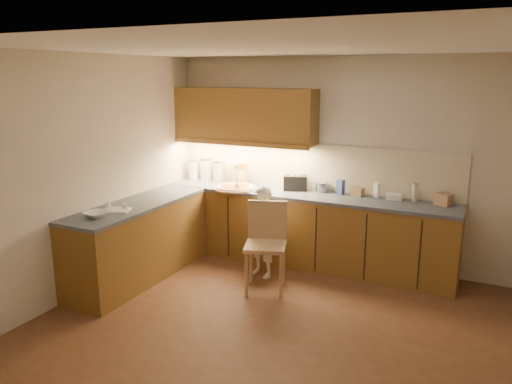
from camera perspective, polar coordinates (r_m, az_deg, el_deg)
room at (r=4.44m, az=2.54°, el=4.25°), size 4.54×4.50×2.62m
l_counter at (r=6.21m, az=-0.83°, el=-4.64°), size 3.77×2.62×0.92m
backsplash at (r=6.48m, az=6.44°, el=2.87°), size 3.75×0.02×0.58m
upper_cabinets at (r=6.60m, az=-1.36°, el=8.74°), size 1.95×0.36×0.73m
pizza_on_board at (r=6.47m, az=-2.43°, el=0.52°), size 0.54×0.54×0.22m
child at (r=5.93m, az=0.75°, el=-4.58°), size 0.47×0.38×1.10m
wooden_chair at (r=5.61m, az=1.19°, el=-5.42°), size 0.56×0.56×0.99m
mixing_bowl at (r=5.46m, az=-17.80°, el=-2.45°), size 0.28×0.28×0.06m
canister_a at (r=7.12m, az=-7.23°, el=2.61°), size 0.14×0.14×0.29m
canister_b at (r=7.08m, az=-5.70°, el=2.67°), size 0.18×0.18×0.31m
canister_c at (r=6.96m, az=-4.36°, el=2.45°), size 0.16×0.16×0.29m
canister_d at (r=6.82m, az=-2.11°, el=2.09°), size 0.16×0.16×0.25m
oil_jug at (r=6.71m, az=-1.52°, el=2.18°), size 0.13×0.11×0.35m
toaster at (r=6.42m, az=4.51°, el=1.05°), size 0.34×0.26×0.20m
steel_pot at (r=6.37m, az=7.51°, el=0.57°), size 0.16×0.16×0.12m
blue_box at (r=6.28m, az=9.63°, el=0.57°), size 0.11×0.09×0.18m
card_box_a at (r=6.23m, az=11.55°, el=0.02°), size 0.16×0.13×0.10m
white_bottle at (r=6.18m, az=13.64°, el=0.18°), size 0.08×0.08×0.18m
flat_pack at (r=6.15m, az=15.51°, el=-0.51°), size 0.19×0.14×0.07m
tall_jar at (r=6.12m, az=17.69°, el=0.00°), size 0.07×0.07×0.22m
card_box_b at (r=6.06m, az=20.63°, el=-0.80°), size 0.21×0.19×0.13m
dough_cloth at (r=5.65m, az=-15.63°, el=-2.01°), size 0.34×0.31×0.02m
spice_jar_a at (r=5.77m, az=-16.57°, el=-1.46°), size 0.07×0.07×0.08m
spice_jar_b at (r=5.67m, az=-14.78°, el=-1.64°), size 0.06×0.06×0.07m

